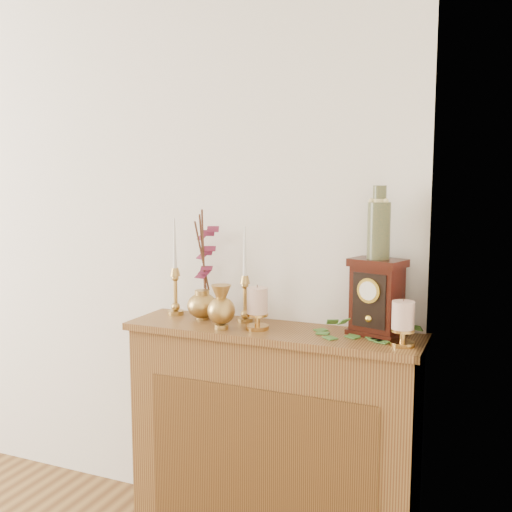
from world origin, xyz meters
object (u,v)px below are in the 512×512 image
at_px(candlestick_left, 175,283).
at_px(ginger_jar, 206,269).
at_px(ceramic_vase, 379,226).
at_px(bud_vase, 221,307).
at_px(candlestick_center, 245,291).
at_px(mantel_clock, 377,298).

bearing_deg(candlestick_left, ginger_jar, 1.73).
bearing_deg(ceramic_vase, bud_vase, -165.14).
xyz_separation_m(candlestick_left, candlestick_center, (0.35, -0.00, -0.01)).
relative_size(candlestick_center, bud_vase, 2.24).
distance_m(candlestick_left, bud_vase, 0.35).
xyz_separation_m(candlestick_left, mantel_clock, (0.91, 0.00, 0.01)).
relative_size(candlestick_left, ginger_jar, 0.90).
xyz_separation_m(bud_vase, mantel_clock, (0.60, 0.16, 0.06)).
bearing_deg(ginger_jar, bud_vase, -46.16).
distance_m(candlestick_left, ceramic_vase, 0.95).
xyz_separation_m(bud_vase, ginger_jar, (-0.15, 0.16, 0.13)).
xyz_separation_m(candlestick_left, ceramic_vase, (0.91, 0.00, 0.29)).
relative_size(candlestick_left, bud_vase, 2.38).
height_order(candlestick_center, ceramic_vase, ceramic_vase).
relative_size(bud_vase, ginger_jar, 0.38).
bearing_deg(ceramic_vase, ginger_jar, 180.00).
bearing_deg(ceramic_vase, candlestick_center, -179.04).
bearing_deg(bud_vase, ceramic_vase, 14.86).
bearing_deg(candlestick_center, ceramic_vase, 0.96).
relative_size(bud_vase, mantel_clock, 0.61).
bearing_deg(bud_vase, ginger_jar, 133.84).
xyz_separation_m(mantel_clock, ceramic_vase, (0.00, 0.00, 0.28)).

